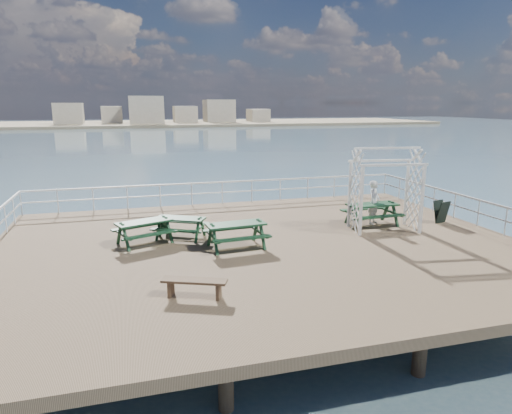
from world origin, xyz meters
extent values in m
cube|color=brown|center=(0.00, 0.00, -0.15)|extent=(18.00, 14.00, 0.30)
plane|color=#456275|center=(0.00, 40.00, -2.00)|extent=(300.00, 300.00, 0.00)
cube|color=tan|center=(15.00, 135.00, -1.60)|extent=(160.00, 40.00, 0.80)
cube|color=beige|center=(-20.00, 132.00, 1.80)|extent=(8.00, 8.00, 6.00)
cube|color=beige|center=(-8.00, 132.00, 1.30)|extent=(6.00, 8.00, 5.00)
cube|color=beige|center=(2.00, 132.00, 2.80)|extent=(10.00, 8.00, 8.00)
cube|color=beige|center=(14.00, 132.00, 1.30)|extent=(7.00, 8.00, 5.00)
cube|color=beige|center=(25.00, 132.00, 2.30)|extent=(9.00, 8.00, 7.00)
cube|color=beige|center=(38.00, 132.00, 0.80)|extent=(6.00, 8.00, 4.00)
cylinder|color=brown|center=(-7.50, 5.50, -1.35)|extent=(0.36, 0.36, 2.10)
cylinder|color=brown|center=(7.50, 5.50, -1.35)|extent=(0.36, 0.36, 2.10)
cube|color=silver|center=(0.00, 6.85, 1.05)|extent=(17.70, 0.07, 0.07)
cube|color=silver|center=(0.00, 6.85, 0.55)|extent=(17.70, 0.05, 0.05)
cylinder|color=silver|center=(-8.85, 6.85, 0.55)|extent=(0.05, 0.05, 1.10)
cube|color=silver|center=(8.85, 0.00, 1.05)|extent=(0.07, 13.70, 0.07)
cube|color=silver|center=(8.85, 0.00, 0.55)|extent=(0.05, 13.70, 0.05)
cube|color=#13341E|center=(-3.89, 1.26, 0.77)|extent=(2.01, 1.34, 0.06)
cube|color=#13341E|center=(-4.11, 1.85, 0.47)|extent=(1.85, 0.90, 0.05)
cube|color=#13341E|center=(-3.67, 0.68, 0.47)|extent=(1.85, 0.90, 0.05)
cube|color=#13341E|center=(-4.62, 0.99, 0.45)|extent=(0.61, 1.44, 0.06)
cube|color=#13341E|center=(-3.16, 1.54, 0.45)|extent=(0.61, 1.44, 0.06)
cube|color=#13341E|center=(-4.73, 1.28, 0.40)|extent=(0.27, 0.53, 0.91)
cube|color=#13341E|center=(-4.51, 0.69, 0.40)|extent=(0.27, 0.53, 0.91)
cube|color=#13341E|center=(-3.27, 1.83, 0.40)|extent=(0.27, 0.53, 0.91)
cube|color=#13341E|center=(-3.05, 1.24, 0.40)|extent=(0.27, 0.53, 0.91)
cube|color=#13341E|center=(-3.89, 1.26, 0.26)|extent=(1.59, 0.67, 0.06)
cube|color=#13341E|center=(-2.62, 1.60, 0.72)|extent=(1.87, 1.43, 0.06)
cube|color=#13341E|center=(-2.34, 2.11, 0.44)|extent=(1.66, 1.04, 0.05)
cube|color=#13341E|center=(-2.89, 1.08, 0.44)|extent=(1.66, 1.04, 0.05)
cube|color=#13341E|center=(-3.26, 1.94, 0.42)|extent=(0.73, 1.28, 0.06)
cube|color=#13341E|center=(-1.97, 1.25, 0.42)|extent=(0.73, 1.28, 0.06)
cube|color=#13341E|center=(-3.12, 2.20, 0.37)|extent=(0.31, 0.48, 0.85)
cube|color=#13341E|center=(-3.40, 1.68, 0.37)|extent=(0.31, 0.48, 0.85)
cube|color=#13341E|center=(-1.84, 1.51, 0.37)|extent=(0.31, 0.48, 0.85)
cube|color=#13341E|center=(-2.11, 0.99, 0.37)|extent=(0.31, 0.48, 0.85)
cube|color=#13341E|center=(-2.62, 1.60, 0.24)|extent=(1.41, 0.80, 0.06)
cube|color=#13341E|center=(4.93, 1.33, 0.83)|extent=(2.04, 0.83, 0.07)
cube|color=#13341E|center=(4.92, 2.00, 0.50)|extent=(2.03, 0.33, 0.06)
cube|color=#13341E|center=(4.95, 0.65, 0.50)|extent=(2.03, 0.33, 0.06)
cube|color=#13341E|center=(4.09, 1.31, 0.48)|extent=(0.13, 1.63, 0.07)
cube|color=#13341E|center=(5.77, 1.35, 0.48)|extent=(0.13, 1.63, 0.07)
cube|color=#13341E|center=(4.08, 1.64, 0.43)|extent=(0.10, 0.58, 0.98)
cube|color=#13341E|center=(4.10, 0.97, 0.43)|extent=(0.10, 0.58, 0.98)
cube|color=#13341E|center=(5.76, 1.68, 0.43)|extent=(0.10, 0.58, 0.98)
cube|color=#13341E|center=(5.78, 1.01, 0.43)|extent=(0.10, 0.58, 0.98)
cube|color=#13341E|center=(4.93, 1.33, 0.28)|extent=(1.80, 0.13, 0.07)
cube|color=#13341E|center=(-0.95, -0.04, 0.81)|extent=(2.02, 0.93, 0.07)
cube|color=#13341E|center=(-1.01, 0.61, 0.49)|extent=(1.98, 0.44, 0.05)
cube|color=#13341E|center=(-0.90, -0.70, 0.49)|extent=(1.98, 0.44, 0.05)
cube|color=#13341E|center=(-1.77, -0.11, 0.47)|extent=(0.22, 1.59, 0.07)
cube|color=#13341E|center=(-0.13, 0.03, 0.47)|extent=(0.22, 1.59, 0.07)
cube|color=#13341E|center=(-1.80, 0.21, 0.42)|extent=(0.14, 0.57, 0.96)
cube|color=#13341E|center=(-1.74, -0.44, 0.42)|extent=(0.14, 0.57, 0.96)
cube|color=#13341E|center=(-0.16, 0.35, 0.42)|extent=(0.14, 0.57, 0.96)
cube|color=#13341E|center=(-0.11, -0.30, 0.42)|extent=(0.14, 0.57, 0.96)
cube|color=#13341E|center=(-0.95, -0.04, 0.27)|extent=(1.75, 0.24, 0.07)
cube|color=brown|center=(-2.89, -3.69, 0.44)|extent=(1.66, 1.00, 0.06)
cube|color=brown|center=(-3.45, -3.45, 0.20)|extent=(0.21, 0.35, 0.41)
cube|color=brown|center=(-2.33, -3.93, 0.20)|extent=(0.21, 0.35, 0.41)
cube|color=silver|center=(3.75, 0.12, 1.27)|extent=(0.11, 0.11, 2.55)
cube|color=silver|center=(3.94, 1.38, 1.27)|extent=(0.11, 0.11, 2.55)
cube|color=silver|center=(6.06, -0.22, 1.27)|extent=(0.11, 0.11, 2.55)
cube|color=silver|center=(6.25, 1.04, 1.27)|extent=(0.11, 0.11, 2.55)
cube|color=silver|center=(4.91, -0.05, 2.59)|extent=(2.53, 0.45, 0.08)
cube|color=silver|center=(5.09, 1.21, 2.59)|extent=(2.53, 0.45, 0.08)
cube|color=silver|center=(5.00, 0.58, 3.13)|extent=(2.53, 0.44, 0.07)
cube|color=black|center=(7.82, 0.76, 0.45)|extent=(0.60, 0.37, 0.92)
cube|color=black|center=(7.78, 0.94, 0.45)|extent=(0.60, 0.37, 0.92)
imported|color=silver|center=(5.10, 1.51, 0.88)|extent=(0.76, 0.73, 1.75)
camera|label=1|loc=(-4.31, -14.37, 4.76)|focal=32.00mm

